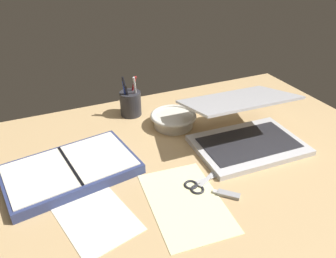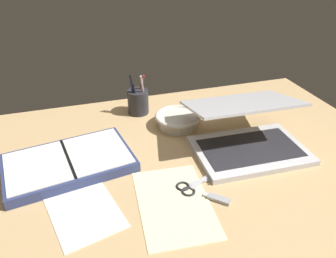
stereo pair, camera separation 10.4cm
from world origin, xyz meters
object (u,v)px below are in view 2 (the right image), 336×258
laptop (247,134)px  bowl (178,120)px  pen_cup (138,101)px  scissors (190,187)px  planner (69,162)px

laptop → bowl: (-16.74, 19.74, -2.65)cm
pen_cup → scissors: (3.77, -47.68, -4.56)cm
laptop → pen_cup: same height
bowl → scissors: 34.04cm
laptop → bowl: size_ratio=2.15×
pen_cup → scissors: size_ratio=1.27×
pen_cup → scissors: 48.04cm
pen_cup → scissors: bearing=-85.5°
bowl → planner: bearing=-161.1°
planner → laptop: bearing=-15.7°
bowl → pen_cup: 18.62cm
bowl → pen_cup: size_ratio=1.01×
bowl → scissors: bearing=-102.9°
planner → pen_cup: bearing=36.0°
bowl → planner: bowl is taller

